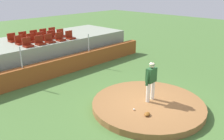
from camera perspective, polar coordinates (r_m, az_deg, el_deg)
The scene contains 24 objects.
ground_plane at distance 10.20m, azimuth 8.52°, elevation -8.87°, with size 60.00×60.00×0.00m, color #487033.
pitchers_mound at distance 10.14m, azimuth 8.56°, elevation -8.22°, with size 4.63×4.63×0.26m, color #8F5F34.
pitcher at distance 9.84m, azimuth 9.32°, elevation -1.97°, with size 0.75×0.27×1.70m.
baseball at distance 9.38m, azimuth 5.27°, elevation -9.35°, with size 0.07×0.07×0.07m, color white.
fielding_glove at distance 9.09m, azimuth 8.39°, elevation -10.38°, with size 0.30×0.20×0.11m, color brown.
brick_barrier at distance 13.94m, azimuth -11.49°, elevation 1.00°, with size 12.79×0.40×0.96m, color brown.
fence_post_left at distance 12.50m, azimuth -20.89°, elevation 2.84°, with size 0.06×0.06×1.08m, color silver.
fence_post_right at distance 14.80m, azimuth -5.60°, elevation 6.50°, with size 0.06×0.06×1.08m, color silver.
bleacher_platform at distance 16.04m, azimuth -17.14°, elevation 4.25°, with size 12.00×4.03×1.65m, color gray.
stadium_chair_0 at distance 13.89m, azimuth -19.51°, elevation 5.88°, with size 0.48×0.44×0.50m.
stadium_chair_1 at distance 14.21m, azimuth -16.86°, elevation 6.45°, with size 0.48×0.44×0.50m.
stadium_chair_2 at distance 14.56m, azimuth -14.70°, elevation 6.95°, with size 0.48×0.44×0.50m.
stadium_chair_3 at distance 14.92m, azimuth -12.27°, elevation 7.44°, with size 0.48×0.44×0.50m.
stadium_chair_4 at distance 15.33m, azimuth -10.00°, elevation 7.90°, with size 0.48×0.44×0.50m.
stadium_chair_5 at distance 14.66m, azimuth -21.11°, elevation 6.37°, with size 0.48×0.44×0.50m.
stadium_chair_6 at distance 15.00m, azimuth -18.67°, elevation 6.92°, with size 0.48×0.44×0.50m.
stadium_chair_7 at distance 15.34m, azimuth -16.50°, elevation 7.40°, with size 0.48×0.44×0.50m.
stadium_chair_8 at distance 15.66m, azimuth -14.18°, elevation 7.85°, with size 0.48×0.44×0.50m.
stadium_chair_9 at distance 16.06m, azimuth -12.03°, elevation 8.29°, with size 0.48×0.44×0.50m.
stadium_chair_10 at distance 15.50m, azimuth -22.66°, elevation 6.82°, with size 0.48×0.44×0.50m.
stadium_chair_11 at distance 15.78m, azimuth -20.32°, elevation 7.31°, with size 0.48×0.44×0.50m.
stadium_chair_12 at distance 16.09m, azimuth -17.98°, elevation 7.79°, with size 0.48×0.44×0.50m.
stadium_chair_13 at distance 16.43m, azimuth -15.92°, elevation 8.22°, with size 0.48×0.44×0.50m.
stadium_chair_14 at distance 16.81m, azimuth -13.93°, elevation 8.64°, with size 0.48×0.44×0.50m.
Camera 1 is at (-7.44, -5.05, 4.82)m, focal length 38.34 mm.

